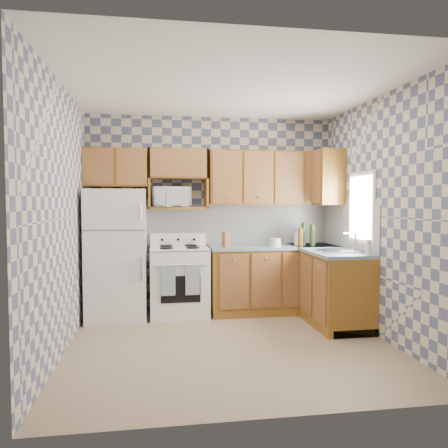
{
  "coord_description": "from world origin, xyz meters",
  "views": [
    {
      "loc": [
        -0.78,
        -4.51,
        1.53
      ],
      "look_at": [
        0.05,
        0.75,
        1.25
      ],
      "focal_mm": 35.0,
      "sensor_mm": 36.0,
      "label": 1
    }
  ],
  "objects_px": {
    "refrigerator": "(117,254)",
    "microwave": "(170,197)",
    "stove_body": "(179,282)",
    "electric_kettle": "(299,240)"
  },
  "relations": [
    {
      "from": "refrigerator",
      "to": "microwave",
      "type": "bearing_deg",
      "value": 14.57
    },
    {
      "from": "stove_body",
      "to": "microwave",
      "type": "height_order",
      "value": "microwave"
    },
    {
      "from": "refrigerator",
      "to": "stove_body",
      "type": "relative_size",
      "value": 1.87
    },
    {
      "from": "stove_body",
      "to": "microwave",
      "type": "xyz_separation_m",
      "value": [
        -0.12,
        0.15,
        1.14
      ]
    },
    {
      "from": "refrigerator",
      "to": "electric_kettle",
      "type": "xyz_separation_m",
      "value": [
        2.44,
        -0.06,
        0.16
      ]
    },
    {
      "from": "refrigerator",
      "to": "electric_kettle",
      "type": "distance_m",
      "value": 2.44
    },
    {
      "from": "microwave",
      "to": "refrigerator",
      "type": "bearing_deg",
      "value": 177.5
    },
    {
      "from": "refrigerator",
      "to": "stove_body",
      "type": "distance_m",
      "value": 0.89
    },
    {
      "from": "stove_body",
      "to": "refrigerator",
      "type": "bearing_deg",
      "value": -178.22
    },
    {
      "from": "refrigerator",
      "to": "microwave",
      "type": "xyz_separation_m",
      "value": [
        0.69,
        0.18,
        0.75
      ]
    }
  ]
}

